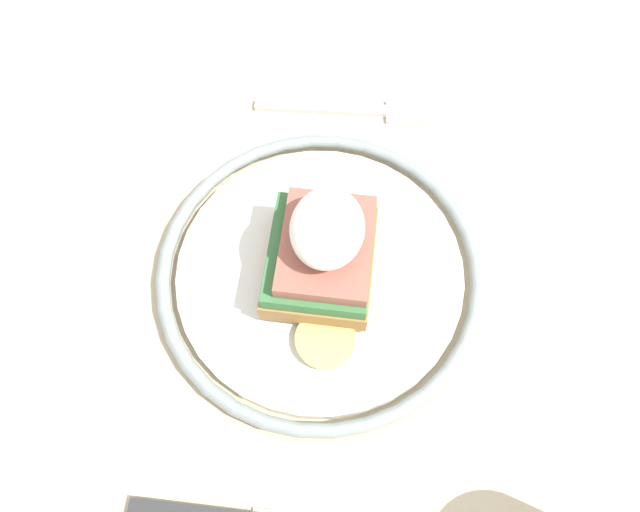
% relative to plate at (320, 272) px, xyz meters
% --- Properties ---
extents(ground_plane, '(6.00, 6.00, 0.00)m').
position_rel_plate_xyz_m(ground_plane, '(-0.01, 0.01, -0.78)').
color(ground_plane, gray).
extents(dining_table, '(1.12, 0.79, 0.77)m').
position_rel_plate_xyz_m(dining_table, '(-0.01, 0.01, -0.12)').
color(dining_table, '#C6B28E').
rests_on(dining_table, ground_plane).
extents(plate, '(0.23, 0.23, 0.02)m').
position_rel_plate_xyz_m(plate, '(0.00, 0.00, 0.00)').
color(plate, silver).
rests_on(plate, dining_table).
extents(sandwich, '(0.11, 0.07, 0.08)m').
position_rel_plate_xyz_m(sandwich, '(0.00, 0.00, 0.04)').
color(sandwich, '#9E703D').
rests_on(sandwich, plate).
extents(fork, '(0.02, 0.14, 0.00)m').
position_rel_plate_xyz_m(fork, '(-0.15, 0.01, -0.01)').
color(fork, silver).
rests_on(fork, dining_table).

